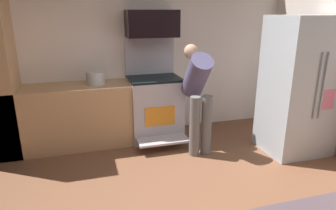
{
  "coord_description": "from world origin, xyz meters",
  "views": [
    {
      "loc": [
        -0.74,
        -2.25,
        1.89
      ],
      "look_at": [
        -0.0,
        0.3,
        1.05
      ],
      "focal_mm": 31.79,
      "sensor_mm": 36.0,
      "label": 1
    }
  ],
  "objects_px": {
    "microwave": "(152,24)",
    "person_cook": "(198,91)",
    "refrigerator": "(299,87)",
    "stock_pot": "(96,78)",
    "oven_range": "(155,105)"
  },
  "relations": [
    {
      "from": "oven_range",
      "to": "stock_pot",
      "type": "xyz_separation_m",
      "value": [
        -0.85,
        0.01,
        0.48
      ]
    },
    {
      "from": "refrigerator",
      "to": "stock_pot",
      "type": "bearing_deg",
      "value": 159.08
    },
    {
      "from": "oven_range",
      "to": "stock_pot",
      "type": "relative_size",
      "value": 5.88
    },
    {
      "from": "stock_pot",
      "to": "microwave",
      "type": "bearing_deg",
      "value": 5.39
    },
    {
      "from": "person_cook",
      "to": "microwave",
      "type": "bearing_deg",
      "value": 122.69
    },
    {
      "from": "microwave",
      "to": "person_cook",
      "type": "height_order",
      "value": "microwave"
    },
    {
      "from": "oven_range",
      "to": "microwave",
      "type": "relative_size",
      "value": 2.07
    },
    {
      "from": "refrigerator",
      "to": "microwave",
      "type": "bearing_deg",
      "value": 148.57
    },
    {
      "from": "person_cook",
      "to": "stock_pot",
      "type": "relative_size",
      "value": 5.6
    },
    {
      "from": "microwave",
      "to": "person_cook",
      "type": "relative_size",
      "value": 0.51
    },
    {
      "from": "oven_range",
      "to": "refrigerator",
      "type": "distance_m",
      "value": 2.06
    },
    {
      "from": "refrigerator",
      "to": "stock_pot",
      "type": "relative_size",
      "value": 7.09
    },
    {
      "from": "oven_range",
      "to": "person_cook",
      "type": "distance_m",
      "value": 0.84
    },
    {
      "from": "oven_range",
      "to": "refrigerator",
      "type": "relative_size",
      "value": 0.83
    },
    {
      "from": "oven_range",
      "to": "refrigerator",
      "type": "height_order",
      "value": "refrigerator"
    }
  ]
}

